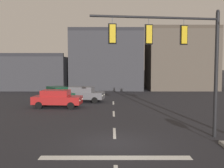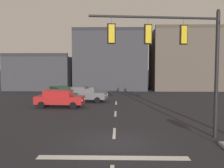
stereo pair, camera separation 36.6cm
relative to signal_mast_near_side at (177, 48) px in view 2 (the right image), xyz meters
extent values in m
plane|color=#232328|center=(-3.27, -0.94, -4.75)|extent=(400.00, 400.00, 0.00)
cube|color=silver|center=(-3.27, -2.94, -4.74)|extent=(6.40, 0.50, 0.01)
cube|color=silver|center=(-3.27, 1.06, -4.74)|extent=(0.16, 2.40, 0.01)
cube|color=silver|center=(-3.27, 7.06, -4.74)|extent=(0.16, 2.40, 0.01)
cube|color=silver|center=(-3.27, 13.06, -4.74)|extent=(0.16, 2.40, 0.01)
cylinder|color=black|center=(2.16, 0.29, -1.42)|extent=(0.20, 0.20, 6.67)
cylinder|color=black|center=(-1.18, -0.18, 1.56)|extent=(6.69, 1.06, 0.12)
sphere|color=black|center=(2.16, 0.29, 1.97)|extent=(0.18, 0.18, 0.18)
cylinder|color=#56565B|center=(0.31, 0.03, 1.32)|extent=(0.03, 0.03, 0.35)
cube|color=gold|center=(0.31, 0.03, 0.70)|extent=(0.33, 0.28, 0.90)
sphere|color=red|center=(0.29, 0.16, 0.98)|extent=(0.20, 0.20, 0.20)
sphere|color=#2D2314|center=(0.29, 0.16, 0.70)|extent=(0.20, 0.20, 0.20)
sphere|color=black|center=(0.29, 0.16, 0.42)|extent=(0.20, 0.20, 0.20)
cube|color=black|center=(0.31, 0.01, 0.70)|extent=(0.42, 0.09, 1.02)
cylinder|color=#56565B|center=(-1.55, -0.23, 1.32)|extent=(0.03, 0.03, 0.35)
cube|color=gold|center=(-1.55, -0.23, 0.70)|extent=(0.33, 0.28, 0.90)
sphere|color=red|center=(-1.57, -0.10, 0.98)|extent=(0.20, 0.20, 0.20)
sphere|color=#2D2314|center=(-1.57, -0.10, 0.70)|extent=(0.20, 0.20, 0.20)
sphere|color=black|center=(-1.57, -0.10, 0.42)|extent=(0.20, 0.20, 0.20)
cube|color=black|center=(-1.54, -0.25, 0.70)|extent=(0.42, 0.09, 1.02)
cylinder|color=#56565B|center=(-3.40, -0.49, 1.32)|extent=(0.03, 0.03, 0.35)
cube|color=gold|center=(-3.40, -0.49, 0.70)|extent=(0.33, 0.28, 0.90)
sphere|color=red|center=(-3.42, -0.37, 0.98)|extent=(0.20, 0.20, 0.20)
sphere|color=#2D2314|center=(-3.42, -0.37, 0.70)|extent=(0.20, 0.20, 0.20)
sphere|color=black|center=(-3.42, -0.37, 0.42)|extent=(0.20, 0.20, 0.20)
cube|color=black|center=(-3.40, -0.51, 0.70)|extent=(0.42, 0.09, 1.02)
cube|color=#143D28|center=(-9.14, 13.90, -4.05)|extent=(4.01, 4.63, 0.70)
cube|color=#143D28|center=(-9.23, 14.02, -3.42)|extent=(2.73, 2.94, 0.56)
cube|color=#2D3842|center=(-8.79, 13.40, -3.44)|extent=(1.38, 1.08, 0.47)
cube|color=#2D3842|center=(-9.90, 14.98, -3.44)|extent=(1.37, 1.05, 0.46)
cylinder|color=black|center=(-7.61, 13.20, -4.43)|extent=(0.55, 0.65, 0.64)
cylinder|color=black|center=(-9.00, 12.22, -4.43)|extent=(0.55, 0.65, 0.64)
cylinder|color=black|center=(-9.29, 15.58, -4.43)|extent=(0.55, 0.65, 0.64)
cylinder|color=black|center=(-10.67, 14.59, -4.43)|extent=(0.55, 0.65, 0.64)
sphere|color=silver|center=(-7.41, 12.45, -4.00)|extent=(0.16, 0.16, 0.16)
sphere|color=silver|center=(-8.36, 11.79, -4.00)|extent=(0.16, 0.16, 0.16)
cube|color=maroon|center=(-10.40, 15.68, -3.97)|extent=(1.14, 0.82, 0.12)
cube|color=#A81E1E|center=(-8.44, 10.13, -4.05)|extent=(4.53, 2.14, 0.70)
cube|color=#A81E1E|center=(-8.59, 10.14, -3.42)|extent=(2.58, 1.79, 0.56)
cube|color=#2D3842|center=(-7.82, 10.08, -3.44)|extent=(0.37, 1.53, 0.47)
cube|color=#2D3842|center=(-9.75, 10.23, -3.44)|extent=(0.33, 1.53, 0.46)
cylinder|color=black|center=(-6.92, 10.86, -4.43)|extent=(0.66, 0.27, 0.64)
cylinder|color=black|center=(-7.06, 9.17, -4.43)|extent=(0.66, 0.27, 0.64)
cylinder|color=black|center=(-9.82, 11.09, -4.43)|extent=(0.66, 0.27, 0.64)
cylinder|color=black|center=(-9.95, 9.39, -4.43)|extent=(0.66, 0.27, 0.64)
sphere|color=silver|center=(-6.22, 10.53, -4.00)|extent=(0.16, 0.16, 0.16)
sphere|color=silver|center=(-6.31, 9.38, -4.00)|extent=(0.16, 0.16, 0.16)
cube|color=maroon|center=(-10.61, 10.30, -3.97)|extent=(0.15, 1.37, 0.12)
cube|color=slate|center=(-6.49, 13.87, -4.05)|extent=(4.62, 2.44, 0.70)
cube|color=slate|center=(-6.64, 13.89, -3.42)|extent=(2.68, 1.95, 0.56)
cube|color=#2D3842|center=(-5.88, 13.78, -3.44)|extent=(0.47, 1.54, 0.47)
cube|color=#2D3842|center=(-7.80, 14.07, -3.44)|extent=(0.44, 1.54, 0.46)
cylinder|color=black|center=(-4.93, 14.49, -4.43)|extent=(0.67, 0.31, 0.64)
cylinder|color=black|center=(-5.19, 12.81, -4.43)|extent=(0.67, 0.31, 0.64)
cylinder|color=black|center=(-7.80, 14.93, -4.43)|extent=(0.67, 0.31, 0.64)
cylinder|color=black|center=(-8.06, 13.25, -4.43)|extent=(0.67, 0.31, 0.64)
sphere|color=silver|center=(-4.25, 14.11, -4.00)|extent=(0.16, 0.16, 0.16)
sphere|color=silver|center=(-4.42, 12.97, -4.00)|extent=(0.16, 0.16, 0.16)
cube|color=maroon|center=(-8.65, 14.20, -3.97)|extent=(0.25, 1.36, 0.12)
cube|color=#38383D|center=(-15.65, 31.39, -2.15)|extent=(10.05, 13.00, 5.20)
cube|color=#2B2B30|center=(-15.65, 25.19, 0.70)|extent=(10.05, 0.60, 0.50)
cube|color=#38383D|center=(-4.30, 29.55, -0.26)|extent=(11.24, 9.31, 8.98)
cube|color=#2B2B30|center=(-4.30, 25.19, 4.48)|extent=(11.24, 0.60, 0.50)
cube|color=brown|center=(7.64, 28.93, -0.09)|extent=(10.52, 8.08, 9.31)
cube|color=#493F35|center=(7.64, 25.19, 4.81)|extent=(10.52, 0.60, 0.50)
camera|label=1|loc=(-3.41, -13.62, -0.87)|focal=41.76mm
camera|label=2|loc=(-3.05, -13.61, -0.87)|focal=41.76mm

